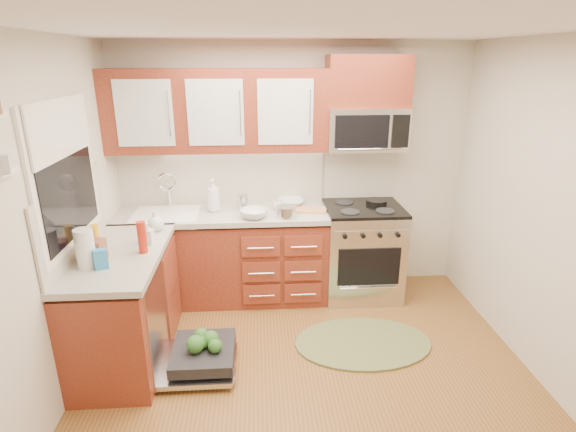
{
  "coord_description": "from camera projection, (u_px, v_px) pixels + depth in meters",
  "views": [
    {
      "loc": [
        -0.36,
        -2.72,
        2.33
      ],
      "look_at": [
        -0.11,
        0.85,
        1.08
      ],
      "focal_mm": 28.0,
      "sensor_mm": 36.0,
      "label": 1
    }
  ],
  "objects": [
    {
      "name": "floor",
      "position": [
        311.0,
        389.0,
        3.35
      ],
      "size": [
        3.5,
        3.5,
        0.0
      ],
      "primitive_type": "plane",
      "color": "brown",
      "rests_on": "ground"
    },
    {
      "name": "ceiling",
      "position": [
        319.0,
        27.0,
        2.52
      ],
      "size": [
        3.5,
        3.5,
        0.0
      ],
      "primitive_type": "plane",
      "rotation": [
        3.14,
        0.0,
        0.0
      ],
      "color": "white",
      "rests_on": "ground"
    },
    {
      "name": "wall_back",
      "position": [
        293.0,
        171.0,
        4.59
      ],
      "size": [
        3.5,
        0.04,
        2.5
      ],
      "primitive_type": "cube",
      "color": "beige",
      "rests_on": "ground"
    },
    {
      "name": "wall_left",
      "position": [
        39.0,
        241.0,
        2.82
      ],
      "size": [
        0.04,
        3.5,
        2.5
      ],
      "primitive_type": "cube",
      "color": "beige",
      "rests_on": "ground"
    },
    {
      "name": "wall_right",
      "position": [
        570.0,
        227.0,
        3.05
      ],
      "size": [
        0.04,
        3.5,
        2.5
      ],
      "primitive_type": "cube",
      "color": "beige",
      "rests_on": "ground"
    },
    {
      "name": "base_cabinet_back",
      "position": [
        224.0,
        259.0,
        4.53
      ],
      "size": [
        2.05,
        0.6,
        0.85
      ],
      "primitive_type": "cube",
      "color": "#5A1B14",
      "rests_on": "ground"
    },
    {
      "name": "base_cabinet_left",
      "position": [
        126.0,
        309.0,
        3.61
      ],
      "size": [
        0.6,
        1.25,
        0.85
      ],
      "primitive_type": "cube",
      "color": "#5A1B14",
      "rests_on": "ground"
    },
    {
      "name": "countertop_back",
      "position": [
        221.0,
        214.0,
        4.36
      ],
      "size": [
        2.07,
        0.64,
        0.05
      ],
      "primitive_type": "cube",
      "color": "#A4A196",
      "rests_on": "base_cabinet_back"
    },
    {
      "name": "countertop_left",
      "position": [
        119.0,
        255.0,
        3.45
      ],
      "size": [
        0.64,
        1.27,
        0.05
      ],
      "primitive_type": "cube",
      "color": "#A4A196",
      "rests_on": "base_cabinet_left"
    },
    {
      "name": "backsplash_back",
      "position": [
        222.0,
        176.0,
        4.54
      ],
      "size": [
        2.05,
        0.02,
        0.57
      ],
      "primitive_type": "cube",
      "color": "beige",
      "rests_on": "ground"
    },
    {
      "name": "backsplash_left",
      "position": [
        74.0,
        218.0,
        3.33
      ],
      "size": [
        0.02,
        1.25,
        0.57
      ],
      "primitive_type": "cube",
      "color": "beige",
      "rests_on": "ground"
    },
    {
      "name": "upper_cabinets",
      "position": [
        217.0,
        111.0,
        4.17
      ],
      "size": [
        2.05,
        0.35,
        0.75
      ],
      "primitive_type": null,
      "color": "#5A1B14",
      "rests_on": "ground"
    },
    {
      "name": "cabinet_over_mw",
      "position": [
        368.0,
        81.0,
        4.17
      ],
      "size": [
        0.76,
        0.35,
        0.47
      ],
      "primitive_type": "cube",
      "color": "#5A1B14",
      "rests_on": "ground"
    },
    {
      "name": "range",
      "position": [
        362.0,
        251.0,
        4.59
      ],
      "size": [
        0.76,
        0.64,
        0.95
      ],
      "primitive_type": null,
      "color": "silver",
      "rests_on": "ground"
    },
    {
      "name": "microwave",
      "position": [
        366.0,
        129.0,
        4.29
      ],
      "size": [
        0.76,
        0.38,
        0.4
      ],
      "primitive_type": null,
      "color": "silver",
      "rests_on": "ground"
    },
    {
      "name": "sink",
      "position": [
        167.0,
        226.0,
        4.34
      ],
      "size": [
        0.62,
        0.5,
        0.26
      ],
      "primitive_type": null,
      "color": "white",
      "rests_on": "ground"
    },
    {
      "name": "dishwasher",
      "position": [
        199.0,
        358.0,
        3.55
      ],
      "size": [
        0.7,
        0.6,
        0.2
      ],
      "primitive_type": null,
      "color": "silver",
      "rests_on": "ground"
    },
    {
      "name": "window",
      "position": [
        65.0,
        175.0,
        3.2
      ],
      "size": [
        0.03,
        1.05,
        1.05
      ],
      "primitive_type": null,
      "color": "white",
      "rests_on": "ground"
    },
    {
      "name": "window_blind",
      "position": [
        61.0,
        128.0,
        3.09
      ],
      "size": [
        0.02,
        0.96,
        0.4
      ],
      "primitive_type": "cube",
      "color": "white",
      "rests_on": "ground"
    },
    {
      "name": "rug",
      "position": [
        363.0,
        343.0,
        3.88
      ],
      "size": [
        1.24,
        0.86,
        0.02
      ],
      "primitive_type": null,
      "rotation": [
        0.0,
        0.0,
        -0.08
      ],
      "color": "olive",
      "rests_on": "ground"
    },
    {
      "name": "skillet",
      "position": [
        377.0,
        202.0,
        4.52
      ],
      "size": [
        0.27,
        0.27,
        0.04
      ],
      "primitive_type": "cylinder",
      "rotation": [
        0.0,
        0.0,
        0.33
      ],
      "color": "black",
      "rests_on": "range"
    },
    {
      "name": "stock_pot",
      "position": [
        286.0,
        212.0,
        4.19
      ],
      "size": [
        0.2,
        0.2,
        0.11
      ],
      "primitive_type": "cylinder",
      "rotation": [
        0.0,
        0.0,
        -0.07
      ],
      "color": "silver",
      "rests_on": "countertop_back"
    },
    {
      "name": "cutting_board",
      "position": [
        311.0,
        210.0,
        4.39
      ],
      "size": [
        0.33,
        0.24,
        0.02
      ],
      "primitive_type": "cube",
      "rotation": [
        0.0,
        0.0,
        -0.18
      ],
      "color": "tan",
      "rests_on": "countertop_back"
    },
    {
      "name": "canister",
      "position": [
        242.0,
        203.0,
        4.36
      ],
      "size": [
        0.12,
        0.12,
        0.17
      ],
      "primitive_type": "cylinder",
      "rotation": [
        0.0,
        0.0,
        0.21
      ],
      "color": "silver",
      "rests_on": "countertop_back"
    },
    {
      "name": "paper_towel_roll",
      "position": [
        85.0,
        248.0,
        3.16
      ],
      "size": [
        0.15,
        0.15,
        0.28
      ],
      "primitive_type": "cylinder",
      "rotation": [
        0.0,
        0.0,
        0.13
      ],
      "color": "white",
      "rests_on": "countertop_left"
    },
    {
      "name": "mustard_bottle",
      "position": [
        95.0,
        238.0,
        3.45
      ],
      "size": [
        0.08,
        0.08,
        0.21
      ],
      "primitive_type": "cylinder",
      "rotation": [
        0.0,
        0.0,
        0.35
      ],
      "color": "#FAAB1B",
      "rests_on": "countertop_left"
    },
    {
      "name": "red_bottle",
      "position": [
        142.0,
        237.0,
        3.41
      ],
      "size": [
        0.07,
        0.07,
        0.25
      ],
      "primitive_type": "cylinder",
      "rotation": [
        0.0,
        0.0,
        0.09
      ],
      "color": "#B1200E",
      "rests_on": "countertop_left"
    },
    {
      "name": "wooden_box",
      "position": [
        94.0,
        250.0,
        3.3
      ],
      "size": [
        0.17,
        0.14,
        0.16
      ],
      "primitive_type": "cube",
      "rotation": [
        0.0,
        0.0,
        -0.19
      ],
      "color": "brown",
      "rests_on": "countertop_left"
    },
    {
      "name": "blue_carton",
      "position": [
        101.0,
        259.0,
        3.16
      ],
      "size": [
        0.1,
        0.08,
        0.15
      ],
      "primitive_type": "cube",
      "rotation": [
        0.0,
        0.0,
        0.36
      ],
      "color": "#2A81C4",
      "rests_on": "countertop_left"
    },
    {
      "name": "bowl_a",
      "position": [
        290.0,
        202.0,
        4.54
      ],
      "size": [
        0.28,
        0.28,
        0.07
      ],
      "primitive_type": "imported",
      "rotation": [
        0.0,
        0.0,
        -0.03
      ],
      "color": "#999999",
      "rests_on": "countertop_back"
    },
    {
      "name": "bowl_b",
      "position": [
        254.0,
        214.0,
        4.18
      ],
      "size": [
        0.29,
        0.29,
        0.08
      ],
      "primitive_type": "imported",
      "rotation": [
        0.0,
        0.0,
        -0.15
      ],
      "color": "#999999",
      "rests_on": "countertop_back"
    },
    {
      "name": "cup",
      "position": [
        278.0,
        205.0,
        4.41
      ],
      "size": [
        0.15,
        0.15,
        0.09
      ],
      "primitive_type": "imported",
      "rotation": [
        0.0,
        0.0,
        -0.42
      ],
      "color": "#999999",
      "rests_on": "countertop_back"
    },
    {
      "name": "soap_bottle_a",
      "position": [
        213.0,
        196.0,
        4.32
      ],
      "size": [
        0.14,
        0.14,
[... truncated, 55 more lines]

